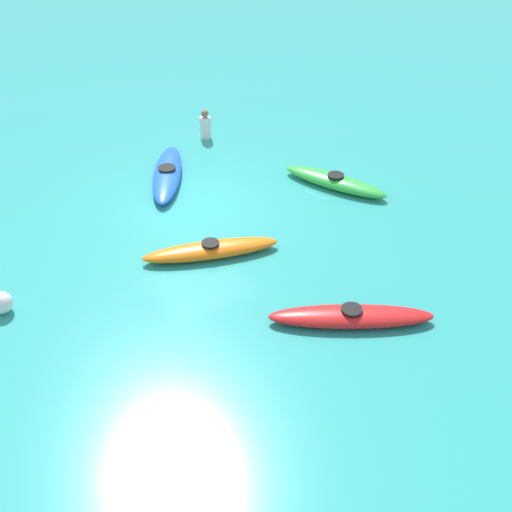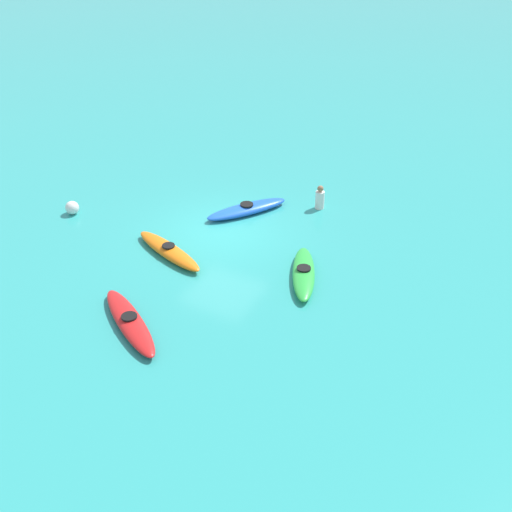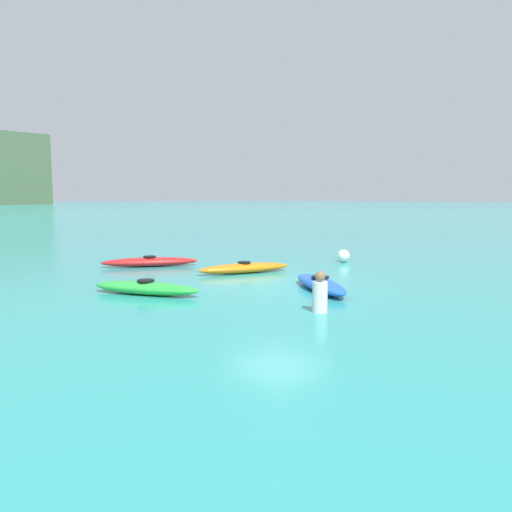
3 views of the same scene
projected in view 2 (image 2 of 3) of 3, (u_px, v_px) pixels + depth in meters
ground_plane at (222, 232)px, 22.32m from camera, size 600.00×600.00×0.00m
kayak_green at (304, 273)px, 19.88m from camera, size 1.81×2.92×0.37m
kayak_orange at (169, 251)px, 20.99m from camera, size 3.14×1.71×0.37m
kayak_blue at (247, 209)px, 23.37m from camera, size 2.29×2.96×0.37m
kayak_red at (130, 322)px, 17.87m from camera, size 3.15×2.41×0.37m
buoy_white at (72, 208)px, 23.29m from camera, size 0.47×0.47×0.47m
person_near_shore at (320, 198)px, 23.57m from camera, size 0.37×0.37×0.88m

